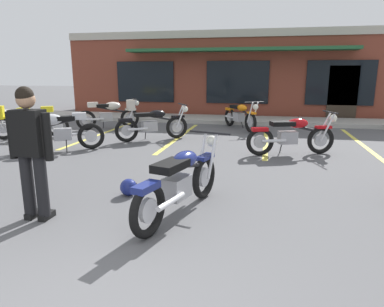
# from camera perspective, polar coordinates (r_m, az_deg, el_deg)

# --- Properties ---
(ground_plane) EXTENTS (80.00, 80.00, 0.00)m
(ground_plane) POSITION_cam_1_polar(r_m,az_deg,el_deg) (5.83, -0.50, -5.12)
(ground_plane) COLOR #515154
(sidewalk_kerb) EXTENTS (22.00, 1.80, 0.14)m
(sidewalk_kerb) POSITION_cam_1_polar(r_m,az_deg,el_deg) (13.47, 6.87, 5.54)
(sidewalk_kerb) COLOR #A8A59E
(sidewalk_kerb) RESTS_ON ground_plane
(brick_storefront_building) EXTENTS (14.76, 6.24, 3.51)m
(brick_storefront_building) POSITION_cam_1_polar(r_m,az_deg,el_deg) (17.17, 8.26, 12.77)
(brick_storefront_building) COLOR brown
(brick_storefront_building) RESTS_ON ground_plane
(painted_stall_lines) EXTENTS (7.52, 4.80, 0.01)m
(painted_stall_lines) POSITION_cam_1_polar(r_m,az_deg,el_deg) (9.95, 4.91, 2.52)
(painted_stall_lines) COLOR #DBCC4C
(painted_stall_lines) RESTS_ON ground_plane
(motorcycle_foreground_classic) EXTENTS (0.90, 2.06, 0.98)m
(motorcycle_foreground_classic) POSITION_cam_1_polar(r_m,az_deg,el_deg) (4.51, -1.86, -4.47)
(motorcycle_foreground_classic) COLOR black
(motorcycle_foreground_classic) RESTS_ON ground_plane
(motorcycle_red_sportbike) EXTENTS (1.91, 1.28, 0.98)m
(motorcycle_red_sportbike) POSITION_cam_1_polar(r_m,az_deg,el_deg) (8.82, -21.79, 3.72)
(motorcycle_red_sportbike) COLOR black
(motorcycle_red_sportbike) RESTS_ON ground_plane
(motorcycle_black_cruiser) EXTENTS (1.38, 1.85, 0.98)m
(motorcycle_black_cruiser) POSITION_cam_1_polar(r_m,az_deg,el_deg) (11.58, 7.89, 6.24)
(motorcycle_black_cruiser) COLOR black
(motorcycle_black_cruiser) RESTS_ON ground_plane
(motorcycle_silver_naked) EXTENTS (2.03, 1.03, 0.98)m
(motorcycle_silver_naked) POSITION_cam_1_polar(r_m,az_deg,el_deg) (8.17, 16.14, 2.99)
(motorcycle_silver_naked) COLOR black
(motorcycle_silver_naked) RESTS_ON ground_plane
(motorcycle_green_cafe_racer) EXTENTS (1.93, 1.24, 0.98)m
(motorcycle_green_cafe_racer) POSITION_cam_1_polar(r_m,az_deg,el_deg) (10.88, -25.70, 4.98)
(motorcycle_green_cafe_racer) COLOR black
(motorcycle_green_cafe_racer) RESTS_ON ground_plane
(motorcycle_orange_scrambler) EXTENTS (1.82, 1.44, 0.98)m
(motorcycle_orange_scrambler) POSITION_cam_1_polar(r_m,az_deg,el_deg) (9.64, -6.43, 4.91)
(motorcycle_orange_scrambler) COLOR black
(motorcycle_orange_scrambler) RESTS_ON ground_plane
(motorcycle_cream_vintage) EXTENTS (1.81, 1.45, 0.98)m
(motorcycle_cream_vintage) POSITION_cam_1_polar(r_m,az_deg,el_deg) (11.91, -13.08, 6.53)
(motorcycle_cream_vintage) COLOR black
(motorcycle_cream_vintage) RESTS_ON ground_plane
(person_in_black_shirt) EXTENTS (0.60, 0.28, 1.68)m
(person_in_black_shirt) POSITION_cam_1_polar(r_m,az_deg,el_deg) (4.66, -25.01, 1.06)
(person_in_black_shirt) COLOR black
(person_in_black_shirt) RESTS_ON ground_plane
(helmet_on_pavement) EXTENTS (0.26, 0.26, 0.26)m
(helmet_on_pavement) POSITION_cam_1_polar(r_m,az_deg,el_deg) (5.38, -10.39, -5.47)
(helmet_on_pavement) COLOR navy
(helmet_on_pavement) RESTS_ON ground_plane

